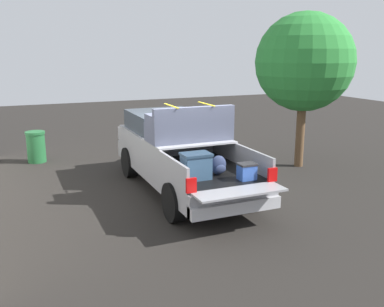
% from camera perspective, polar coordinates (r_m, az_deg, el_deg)
% --- Properties ---
extents(ground_plane, '(40.00, 40.00, 0.00)m').
position_cam_1_polar(ground_plane, '(10.79, -1.26, -4.99)').
color(ground_plane, black).
extents(pickup_truck, '(6.05, 2.06, 2.23)m').
position_cam_1_polar(pickup_truck, '(10.86, -2.01, 0.36)').
color(pickup_truck, gray).
rests_on(pickup_truck, ground_plane).
extents(tree_background, '(2.85, 2.85, 4.54)m').
position_cam_1_polar(tree_background, '(13.03, 14.79, 11.68)').
color(tree_background, brown).
rests_on(tree_background, ground_plane).
extents(trash_can, '(0.60, 0.60, 0.98)m').
position_cam_1_polar(trash_can, '(14.28, -20.10, 0.86)').
color(trash_can, '#1E592D').
rests_on(trash_can, ground_plane).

